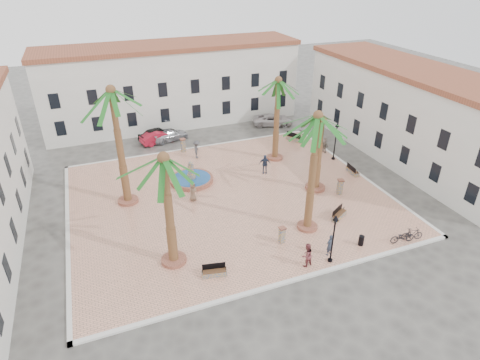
% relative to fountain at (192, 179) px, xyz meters
% --- Properties ---
extents(ground, '(120.00, 120.00, 0.00)m').
position_rel_fountain_xyz_m(ground, '(2.28, -3.81, -0.43)').
color(ground, '#56544F').
rests_on(ground, ground).
extents(plaza, '(26.00, 22.00, 0.15)m').
position_rel_fountain_xyz_m(plaza, '(2.28, -3.81, -0.35)').
color(plaza, '#E39C7F').
rests_on(plaza, ground).
extents(kerb_n, '(26.30, 0.30, 0.16)m').
position_rel_fountain_xyz_m(kerb_n, '(2.28, 7.19, -0.35)').
color(kerb_n, silver).
rests_on(kerb_n, ground).
extents(kerb_s, '(26.30, 0.30, 0.16)m').
position_rel_fountain_xyz_m(kerb_s, '(2.28, -14.81, -0.35)').
color(kerb_s, silver).
rests_on(kerb_s, ground).
extents(kerb_e, '(0.30, 22.30, 0.16)m').
position_rel_fountain_xyz_m(kerb_e, '(15.28, -3.81, -0.35)').
color(kerb_e, silver).
rests_on(kerb_e, ground).
extents(kerb_w, '(0.30, 22.30, 0.16)m').
position_rel_fountain_xyz_m(kerb_w, '(-10.72, -3.81, -0.35)').
color(kerb_w, silver).
rests_on(kerb_w, ground).
extents(building_north, '(30.40, 7.40, 9.50)m').
position_rel_fountain_xyz_m(building_north, '(2.28, 16.19, 4.34)').
color(building_north, white).
rests_on(building_north, ground).
extents(building_east, '(7.40, 26.40, 9.00)m').
position_rel_fountain_xyz_m(building_east, '(22.27, -1.81, 4.09)').
color(building_east, white).
rests_on(building_east, ground).
extents(fountain, '(3.94, 3.94, 2.04)m').
position_rel_fountain_xyz_m(fountain, '(0.00, 0.00, 0.00)').
color(fountain, '#A15A44').
rests_on(fountain, plaza).
extents(palm_nw, '(5.48, 5.48, 9.96)m').
position_rel_fountain_xyz_m(palm_nw, '(-5.90, -1.47, 8.33)').
color(palm_nw, '#A15A44').
rests_on(palm_nw, plaza).
extents(palm_sw, '(5.51, 5.51, 8.14)m').
position_rel_fountain_xyz_m(palm_sw, '(-4.04, -10.31, 6.58)').
color(palm_sw, '#A15A44').
rests_on(palm_sw, plaza).
extents(palm_s, '(5.02, 5.02, 9.30)m').
position_rel_fountain_xyz_m(palm_s, '(6.28, -10.17, 7.77)').
color(palm_s, '#A15A44').
rests_on(palm_s, plaza).
extents(palm_e, '(5.67, 5.67, 6.85)m').
position_rel_fountain_xyz_m(palm_e, '(9.87, -5.24, 5.31)').
color(palm_e, '#A15A44').
rests_on(palm_e, plaza).
extents(palm_ne, '(5.17, 5.17, 8.42)m').
position_rel_fountain_xyz_m(palm_ne, '(9.22, 1.62, 6.91)').
color(palm_ne, '#A15A44').
rests_on(palm_ne, plaza).
extents(bench_s, '(1.66, 0.79, 0.84)m').
position_rel_fountain_xyz_m(bench_s, '(-1.92, -12.62, -0.04)').
color(bench_s, gray).
rests_on(bench_s, plaza).
extents(bench_se, '(1.69, 1.27, 0.88)m').
position_rel_fountain_xyz_m(bench_se, '(9.26, -9.91, -0.03)').
color(bench_se, gray).
rests_on(bench_se, plaza).
extents(bench_e, '(0.61, 1.66, 0.86)m').
position_rel_fountain_xyz_m(bench_e, '(14.66, -4.02, -0.03)').
color(bench_e, gray).
rests_on(bench_e, plaza).
extents(bench_ne, '(1.45, 1.96, 1.01)m').
position_rel_fountain_xyz_m(bench_ne, '(13.23, 4.90, 0.01)').
color(bench_ne, gray).
rests_on(bench_ne, plaza).
extents(lamppost_s, '(0.40, 0.40, 3.71)m').
position_rel_fountain_xyz_m(lamppost_s, '(5.81, -14.12, 2.24)').
color(lamppost_s, black).
rests_on(lamppost_s, plaza).
extents(lamppost_e, '(0.43, 0.43, 3.92)m').
position_rel_fountain_xyz_m(lamppost_e, '(14.68, -0.72, 2.38)').
color(lamppost_e, black).
rests_on(lamppost_e, plaza).
extents(bollard_se, '(0.49, 0.49, 1.28)m').
position_rel_fountain_xyz_m(bollard_se, '(3.67, -11.08, 0.39)').
color(bollard_se, gray).
rests_on(bollard_se, plaza).
extents(bollard_n, '(0.55, 0.55, 1.46)m').
position_rel_fountain_xyz_m(bollard_n, '(0.90, 6.59, 0.48)').
color(bollard_n, gray).
rests_on(bollard_n, plaza).
extents(bollard_e, '(0.60, 0.60, 1.40)m').
position_rel_fountain_xyz_m(bollard_e, '(11.37, -6.79, 0.45)').
color(bollard_e, gray).
rests_on(bollard_e, plaza).
extents(litter_bin, '(0.39, 0.39, 0.76)m').
position_rel_fountain_xyz_m(litter_bin, '(8.80, -13.40, 0.10)').
color(litter_bin, black).
rests_on(litter_bin, plaza).
extents(cyclist_a, '(0.67, 0.52, 1.63)m').
position_rel_fountain_xyz_m(cyclist_a, '(6.10, -13.48, 0.54)').
color(cyclist_a, '#2B3445').
rests_on(cyclist_a, plaza).
extents(bicycle_a, '(1.94, 0.91, 0.98)m').
position_rel_fountain_xyz_m(bicycle_a, '(11.72, -14.21, 0.21)').
color(bicycle_a, black).
rests_on(bicycle_a, plaza).
extents(cyclist_b, '(0.98, 0.84, 1.75)m').
position_rel_fountain_xyz_m(cyclist_b, '(4.06, -13.90, 0.60)').
color(cyclist_b, brown).
rests_on(cyclist_b, plaza).
extents(bicycle_b, '(1.68, 0.87, 0.97)m').
position_rel_fountain_xyz_m(bicycle_b, '(12.60, -14.21, 0.21)').
color(bicycle_b, black).
rests_on(bicycle_b, plaza).
extents(pedestrian_fountain_a, '(0.96, 0.86, 1.66)m').
position_rel_fountain_xyz_m(pedestrian_fountain_a, '(-0.72, -3.20, 0.55)').
color(pedestrian_fountain_a, '#80654F').
rests_on(pedestrian_fountain_a, plaza).
extents(pedestrian_fountain_b, '(1.18, 0.80, 1.87)m').
position_rel_fountain_xyz_m(pedestrian_fountain_b, '(6.92, -0.88, 0.66)').
color(pedestrian_fountain_b, '#2B3853').
rests_on(pedestrian_fountain_b, plaza).
extents(pedestrian_north, '(1.08, 1.39, 1.89)m').
position_rel_fountain_xyz_m(pedestrian_north, '(1.85, 4.64, 0.67)').
color(pedestrian_north, '#414145').
rests_on(pedestrian_north, plaza).
extents(pedestrian_east, '(0.69, 1.58, 1.65)m').
position_rel_fountain_xyz_m(pedestrian_east, '(14.68, 1.10, 0.55)').
color(pedestrian_east, gray).
rests_on(pedestrian_east, plaza).
extents(car_black, '(4.82, 2.88, 1.54)m').
position_rel_fountain_xyz_m(car_black, '(-0.90, 10.83, 0.34)').
color(car_black, black).
rests_on(car_black, ground).
extents(car_red, '(4.46, 2.43, 1.40)m').
position_rel_fountain_xyz_m(car_red, '(-0.91, 10.23, 0.27)').
color(car_red, '#A9152B').
rests_on(car_red, ground).
extents(car_silver, '(4.62, 2.83, 1.25)m').
position_rel_fountain_xyz_m(car_silver, '(0.30, 10.43, 0.20)').
color(car_silver, '#A8A9B0').
rests_on(car_silver, ground).
extents(car_white, '(5.26, 3.59, 1.34)m').
position_rel_fountain_xyz_m(car_white, '(13.17, 10.55, 0.24)').
color(car_white, beige).
rests_on(car_white, ground).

